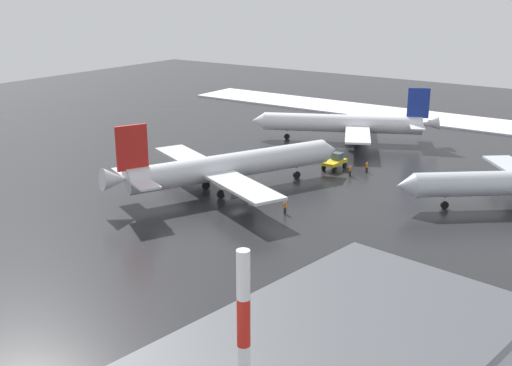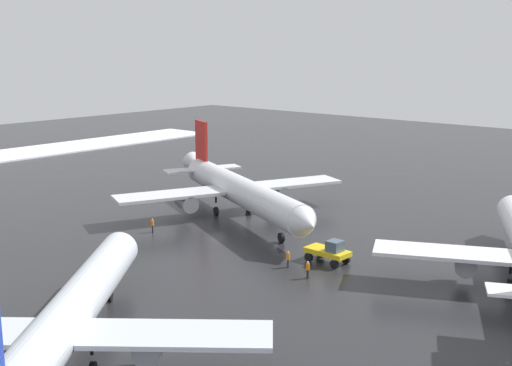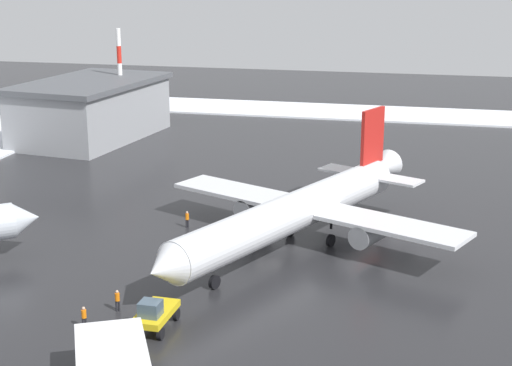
# 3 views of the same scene
# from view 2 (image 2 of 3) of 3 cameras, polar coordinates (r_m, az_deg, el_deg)

# --- Properties ---
(ground_plane) EXTENTS (240.00, 240.00, 0.00)m
(ground_plane) POSITION_cam_2_polar(r_m,az_deg,el_deg) (81.71, -3.62, -3.35)
(ground_plane) COLOR #232326
(airplane_parked_starboard) EXTENTS (35.45, 30.10, 11.14)m
(airplane_parked_starboard) POSITION_cam_2_polar(r_m,az_deg,el_deg) (82.07, -1.52, -0.62)
(airplane_parked_starboard) COLOR silver
(airplane_parked_starboard) RESTS_ON ground_plane
(airplane_distant_tail) EXTENTS (25.84, 28.30, 10.16)m
(airplane_distant_tail) POSITION_cam_2_polar(r_m,az_deg,el_deg) (46.89, -16.33, -11.33)
(airplane_distant_tail) COLOR silver
(airplane_distant_tail) RESTS_ON ground_plane
(pushback_tug) EXTENTS (4.66, 2.41, 2.50)m
(pushback_tug) POSITION_cam_2_polar(r_m,az_deg,el_deg) (65.88, 6.54, -6.02)
(pushback_tug) COLOR gold
(pushback_tug) RESTS_ON ground_plane
(ground_crew_mid_apron) EXTENTS (0.36, 0.36, 1.71)m
(ground_crew_mid_apron) POSITION_cam_2_polar(r_m,az_deg,el_deg) (61.52, 4.62, -7.60)
(ground_crew_mid_apron) COLOR black
(ground_crew_mid_apron) RESTS_ON ground_plane
(ground_crew_near_tug) EXTENTS (0.36, 0.36, 1.71)m
(ground_crew_near_tug) POSITION_cam_2_polar(r_m,az_deg,el_deg) (77.09, -9.19, -3.67)
(ground_crew_near_tug) COLOR black
(ground_crew_near_tug) RESTS_ON ground_plane
(ground_crew_by_nose_gear) EXTENTS (0.36, 0.36, 1.71)m
(ground_crew_by_nose_gear) POSITION_cam_2_polar(r_m,az_deg,el_deg) (64.33, 2.87, -6.69)
(ground_crew_by_nose_gear) COLOR black
(ground_crew_by_nose_gear) RESTS_ON ground_plane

